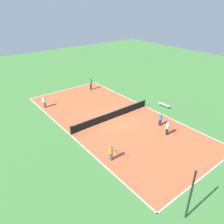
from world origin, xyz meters
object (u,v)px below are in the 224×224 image
player_center_orange (111,152)px  fence_post_back_right (190,195)px  player_near_blue (161,119)px  player_far_white (168,127)px  tennis_ball_midcourt (150,137)px  tennis_ball_far_baseline (162,121)px  player_near_white (44,101)px  tennis_net (112,115)px  player_far_green (91,83)px  bench (164,105)px

player_center_orange → fence_post_back_right: bearing=-17.3°
player_near_blue → player_far_white: bearing=-52.5°
player_near_blue → tennis_ball_midcourt: player_near_blue is taller
player_center_orange → tennis_ball_far_baseline: (-8.38, -1.57, -0.80)m
player_near_white → tennis_net: bearing=-100.5°
player_far_green → player_near_blue: bearing=25.2°
player_far_green → tennis_net: bearing=6.0°
player_center_orange → fence_post_back_right: (-0.33, 7.09, 1.01)m
player_center_orange → player_near_blue: bearing=79.3°
player_center_orange → player_far_green: player_far_green is taller
tennis_net → player_center_orange: (4.41, 5.46, 0.33)m
tennis_net → player_near_blue: (-3.16, 4.23, 0.29)m
player_near_blue → fence_post_back_right: bearing=-65.6°
player_center_orange → player_far_green: bearing=132.6°
player_near_white → bench: bearing=-80.9°
tennis_net → player_near_blue: 5.29m
player_near_blue → tennis_ball_midcourt: (2.47, 0.95, -0.76)m
player_far_green → player_far_white: bearing=21.9°
player_near_white → tennis_ball_midcourt: 13.81m
player_near_blue → player_near_white: player_near_white is taller
player_far_green → player_far_white: size_ratio=1.22×
player_near_blue → player_near_white: bearing=-170.8°
bench → fence_post_back_right: (10.94, 10.90, 1.47)m
bench → tennis_ball_midcourt: size_ratio=22.61×
player_near_white → tennis_ball_far_baseline: size_ratio=21.07×
player_far_white → tennis_ball_midcourt: (1.62, -0.66, -0.78)m
bench → fence_post_back_right: 15.51m
player_far_green → player_far_white: player_far_green is taller
player_center_orange → player_near_blue: player_center_orange is taller
bench → player_far_green: size_ratio=0.87×
tennis_net → fence_post_back_right: size_ratio=2.81×
fence_post_back_right → player_center_orange: bearing=-87.3°
player_center_orange → player_far_green: (-7.54, -14.50, 0.19)m
bench → tennis_ball_midcourt: 7.12m
player_near_blue → fence_post_back_right: size_ratio=0.38×
tennis_net → player_near_white: size_ratio=7.29×
tennis_ball_far_baseline → fence_post_back_right: (8.05, 8.66, 1.80)m
player_near_blue → tennis_ball_far_baseline: 1.16m
player_center_orange → player_far_green: size_ratio=0.83×
tennis_ball_far_baseline → tennis_net: bearing=-44.4°
tennis_ball_far_baseline → fence_post_back_right: bearing=47.1°
tennis_net → tennis_ball_far_baseline: (-3.97, 3.89, -0.47)m
tennis_ball_midcourt → tennis_ball_far_baseline: (-3.28, -1.30, 0.00)m
tennis_ball_far_baseline → tennis_ball_midcourt: bearing=21.5°
tennis_ball_midcourt → fence_post_back_right: size_ratio=0.02×
player_far_white → tennis_ball_midcourt: size_ratio=21.34×
bench → player_near_blue: bearing=-55.0°
bench → tennis_ball_midcourt: bench is taller
bench → fence_post_back_right: fence_post_back_right is taller
player_far_white → tennis_ball_midcourt: bearing=-70.6°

